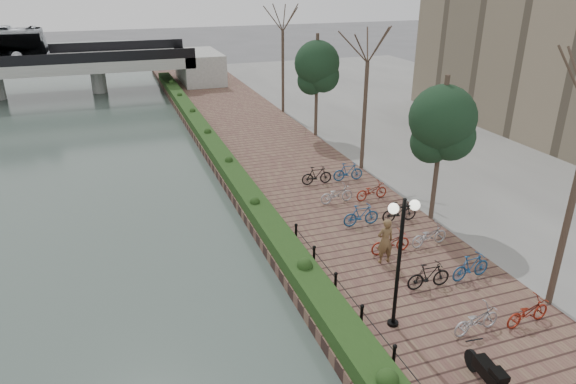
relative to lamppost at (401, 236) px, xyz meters
name	(u,v)px	position (x,y,z in m)	size (l,w,h in m)	color
promenade	(287,171)	(1.62, 14.80, -3.45)	(8.00, 75.00, 0.50)	brown
inland_pavement	(510,143)	(17.62, 14.80, -3.45)	(24.00, 75.00, 0.50)	slate
hedge	(220,155)	(-1.78, 17.30, -2.90)	(1.10, 56.00, 0.60)	#1C3914
chain_fence	(377,335)	(-0.98, -0.70, -2.85)	(0.10, 14.10, 0.70)	black
lamppost	(401,236)	(0.00, 0.00, 0.00)	(1.02, 0.32, 4.38)	black
motorcycle	(487,371)	(0.97, -3.19, -2.68)	(0.52, 1.66, 1.04)	black
pedestrian	(385,241)	(1.62, 3.52, -2.27)	(0.67, 0.44, 1.85)	brown
bicycle_parking	(397,227)	(3.12, 5.14, -2.73)	(2.40, 14.69, 1.00)	#A8A7AC
street_trees	(395,129)	(5.62, 9.98, -0.01)	(3.20, 37.12, 6.80)	#382821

